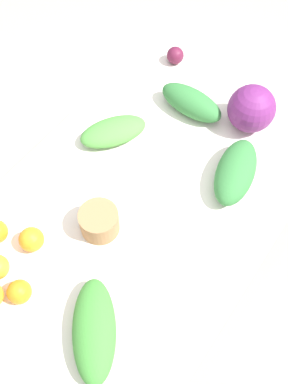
% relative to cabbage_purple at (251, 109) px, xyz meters
% --- Properties ---
extents(ground_plane, '(8.00, 8.00, 0.00)m').
position_rel_cabbage_purple_xyz_m(ground_plane, '(-0.49, 0.14, -0.82)').
color(ground_plane, '#C6B289').
extents(dining_table, '(1.46, 0.89, 0.73)m').
position_rel_cabbage_purple_xyz_m(dining_table, '(-0.49, 0.14, -0.18)').
color(dining_table, silver).
rests_on(dining_table, ground_plane).
extents(cabbage_purple, '(0.18, 0.18, 0.18)m').
position_rel_cabbage_purple_xyz_m(cabbage_purple, '(0.00, 0.00, 0.00)').
color(cabbage_purple, '#6B2366').
rests_on(cabbage_purple, dining_table).
extents(paper_bag, '(0.13, 0.13, 0.09)m').
position_rel_cabbage_purple_xyz_m(paper_bag, '(-0.67, 0.18, -0.04)').
color(paper_bag, '#997047').
rests_on(paper_bag, dining_table).
extents(greens_bunch_kale, '(0.12, 0.27, 0.10)m').
position_rel_cabbage_purple_xyz_m(greens_bunch_kale, '(-0.07, 0.21, -0.04)').
color(greens_bunch_kale, '#337538').
rests_on(greens_bunch_kale, dining_table).
extents(greens_bunch_dandelion, '(0.31, 0.20, 0.10)m').
position_rel_cabbage_purple_xyz_m(greens_bunch_dandelion, '(-0.25, -0.08, -0.04)').
color(greens_bunch_dandelion, '#337538').
rests_on(greens_bunch_dandelion, dining_table).
extents(greens_bunch_chard, '(0.31, 0.29, 0.09)m').
position_rel_cabbage_purple_xyz_m(greens_bunch_chard, '(-0.95, -0.02, -0.04)').
color(greens_bunch_chard, '#3D8433').
rests_on(greens_bunch_chard, dining_table).
extents(greens_bunch_scallion, '(0.28, 0.24, 0.07)m').
position_rel_cabbage_purple_xyz_m(greens_bunch_scallion, '(-0.35, 0.37, -0.05)').
color(greens_bunch_scallion, '#4C933D').
rests_on(greens_bunch_scallion, dining_table).
extents(beet_root, '(0.07, 0.07, 0.07)m').
position_rel_cabbage_purple_xyz_m(beet_root, '(0.12, 0.41, -0.05)').
color(beet_root, '#5B1933').
rests_on(beet_root, dining_table).
extents(orange_2, '(0.08, 0.08, 0.08)m').
position_rel_cabbage_purple_xyz_m(orange_2, '(-0.84, 0.32, -0.05)').
color(orange_2, orange).
rests_on(orange_2, dining_table).
extents(orange_5, '(0.07, 0.07, 0.07)m').
position_rel_cabbage_purple_xyz_m(orange_5, '(-0.99, 0.23, -0.05)').
color(orange_5, orange).
rests_on(orange_5, dining_table).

